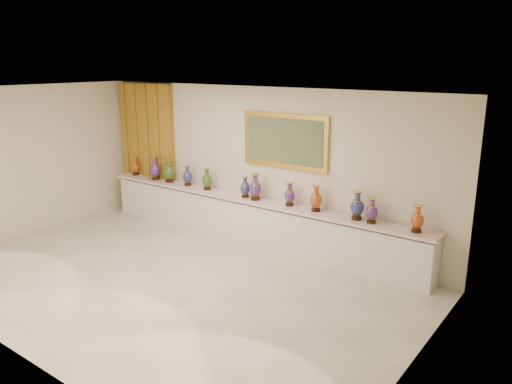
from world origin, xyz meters
TOP-DOWN VIEW (x-y plane):
  - ground at (0.00, 0.00)m, footprint 8.00×8.00m
  - room at (-2.44, 2.44)m, footprint 8.00×8.00m
  - counter at (0.00, 2.27)m, footprint 7.28×0.48m
  - vase_0 at (-3.33, 2.29)m, footprint 0.24×0.24m
  - vase_1 at (-2.60, 2.23)m, footprint 0.28×0.28m
  - vase_2 at (-2.17, 2.25)m, footprint 0.26×0.26m
  - vase_3 at (-1.65, 2.28)m, footprint 0.26×0.26m
  - vase_4 at (-1.08, 2.25)m, footprint 0.25×0.25m
  - vase_5 at (-0.10, 2.26)m, footprint 0.22×0.22m
  - vase_6 at (0.17, 2.23)m, footprint 0.27×0.27m
  - vase_7 at (0.90, 2.28)m, footprint 0.21×0.21m
  - vase_8 at (1.46, 2.27)m, footprint 0.27×0.27m
  - vase_9 at (2.25, 2.26)m, footprint 0.28×0.28m
  - vase_10 at (2.52, 2.23)m, footprint 0.20×0.20m
  - vase_11 at (3.26, 2.23)m, footprint 0.22×0.22m
  - label_card at (-1.02, 2.13)m, footprint 0.10×0.06m

SIDE VIEW (x-z plane):
  - ground at x=0.00m, z-range 0.00..0.00m
  - counter at x=0.00m, z-range -0.01..0.89m
  - label_card at x=-1.02m, z-range 0.90..0.90m
  - vase_0 at x=-3.33m, z-range 0.88..1.28m
  - vase_5 at x=-0.10m, z-range 0.88..1.29m
  - vase_10 at x=2.52m, z-range 0.88..1.30m
  - vase_3 at x=-1.65m, z-range 0.88..1.30m
  - vase_7 at x=0.90m, z-range 0.88..1.31m
  - vase_11 at x=3.26m, z-range 0.88..1.31m
  - vase_4 at x=-1.08m, z-range 0.88..1.32m
  - vase_8 at x=1.46m, z-range 0.88..1.34m
  - vase_9 at x=2.25m, z-range 0.87..1.36m
  - vase_2 at x=-2.17m, z-range 0.87..1.37m
  - vase_6 at x=0.17m, z-range 0.87..1.38m
  - vase_1 at x=-2.60m, z-range 0.87..1.38m
  - room at x=-2.44m, z-range -2.41..5.59m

